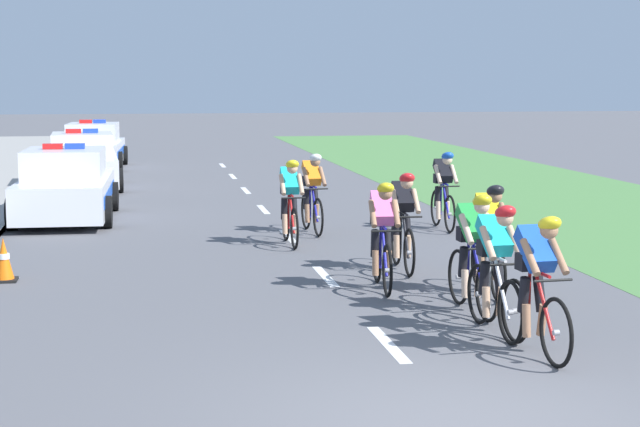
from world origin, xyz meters
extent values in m
plane|color=#56565B|center=(0.00, 0.00, 0.00)|extent=(160.00, 160.00, 0.00)
cube|color=#9E9E99|center=(-5.36, 14.00, 0.07)|extent=(0.16, 60.00, 0.13)
cube|color=#4C7F42|center=(7.38, 14.00, 0.00)|extent=(7.00, 60.00, 0.01)
cube|color=white|center=(0.00, 2.75, 0.00)|extent=(0.14, 1.60, 0.01)
cube|color=white|center=(0.00, 6.75, 0.00)|extent=(0.14, 1.60, 0.01)
cube|color=white|center=(0.00, 10.75, 0.00)|extent=(0.14, 1.60, 0.01)
cube|color=white|center=(0.00, 14.75, 0.00)|extent=(0.14, 1.60, 0.01)
cube|color=white|center=(0.00, 18.75, 0.00)|extent=(0.14, 1.60, 0.01)
cube|color=white|center=(0.00, 22.75, 0.00)|extent=(0.14, 1.60, 0.01)
cube|color=white|center=(0.00, 26.75, 0.00)|extent=(0.14, 1.60, 0.01)
torus|color=black|center=(1.46, 1.56, 0.36)|extent=(0.09, 0.73, 0.72)
cylinder|color=#99999E|center=(1.46, 1.56, 0.36)|extent=(0.06, 0.06, 0.06)
torus|color=black|center=(1.39, 2.56, 0.36)|extent=(0.09, 0.73, 0.72)
cylinder|color=#99999E|center=(1.39, 2.56, 0.36)|extent=(0.06, 0.06, 0.06)
cylinder|color=#B21919|center=(1.43, 2.01, 0.90)|extent=(0.07, 0.55, 0.04)
cylinder|color=#B21919|center=(1.44, 1.84, 0.58)|extent=(0.07, 0.48, 0.63)
cylinder|color=#B21919|center=(1.41, 2.21, 0.60)|extent=(0.04, 0.04, 0.65)
cylinder|color=black|center=(1.45, 1.66, 0.88)|extent=(0.42, 0.05, 0.03)
cube|color=black|center=(1.41, 2.21, 0.94)|extent=(0.11, 0.23, 0.05)
cube|color=blue|center=(1.42, 2.09, 1.14)|extent=(0.31, 0.56, 0.47)
cube|color=black|center=(1.41, 2.20, 0.98)|extent=(0.29, 0.22, 0.18)
cylinder|color=black|center=(1.51, 2.16, 0.64)|extent=(0.12, 0.23, 0.40)
cylinder|color=#9E7051|center=(1.51, 2.08, 0.37)|extent=(0.10, 0.16, 0.36)
cylinder|color=black|center=(1.33, 2.15, 0.64)|extent=(0.12, 0.18, 0.40)
cylinder|color=#9E7051|center=(1.33, 2.07, 0.37)|extent=(0.10, 0.13, 0.36)
cylinder|color=#9E7051|center=(1.60, 1.88, 1.09)|extent=(0.10, 0.41, 0.35)
cylinder|color=#9E7051|center=(1.28, 1.86, 1.09)|extent=(0.10, 0.41, 0.35)
sphere|color=#9E7051|center=(1.44, 1.79, 1.38)|extent=(0.19, 0.19, 0.19)
ellipsoid|color=yellow|center=(1.44, 1.78, 1.45)|extent=(0.25, 0.33, 0.24)
torus|color=black|center=(1.32, 2.51, 0.36)|extent=(0.07, 0.73, 0.72)
cylinder|color=#99999E|center=(1.32, 2.51, 0.36)|extent=(0.06, 0.06, 0.06)
torus|color=black|center=(1.29, 3.51, 0.36)|extent=(0.07, 0.73, 0.72)
cylinder|color=#99999E|center=(1.29, 3.51, 0.36)|extent=(0.06, 0.06, 0.06)
cylinder|color=white|center=(1.31, 2.96, 0.90)|extent=(0.05, 0.55, 0.04)
cylinder|color=white|center=(1.31, 2.78, 0.58)|extent=(0.05, 0.48, 0.63)
cylinder|color=white|center=(1.30, 3.16, 0.60)|extent=(0.04, 0.04, 0.65)
cylinder|color=black|center=(1.32, 2.61, 0.88)|extent=(0.42, 0.04, 0.03)
cube|color=black|center=(1.30, 3.16, 0.94)|extent=(0.11, 0.22, 0.05)
cube|color=#19B2B7|center=(1.30, 3.03, 1.14)|extent=(0.30, 0.56, 0.45)
cube|color=black|center=(1.30, 3.15, 0.98)|extent=(0.29, 0.21, 0.18)
cylinder|color=black|center=(1.39, 3.10, 0.64)|extent=(0.12, 0.23, 0.40)
cylinder|color=tan|center=(1.39, 3.02, 0.37)|extent=(0.09, 0.16, 0.36)
cylinder|color=black|center=(1.21, 3.10, 0.64)|extent=(0.12, 0.17, 0.40)
cylinder|color=tan|center=(1.21, 3.02, 0.37)|extent=(0.09, 0.13, 0.36)
cylinder|color=tan|center=(1.47, 2.82, 1.09)|extent=(0.09, 0.40, 0.35)
cylinder|color=tan|center=(1.15, 2.81, 1.09)|extent=(0.09, 0.40, 0.35)
sphere|color=tan|center=(1.31, 2.73, 1.38)|extent=(0.19, 0.19, 0.19)
ellipsoid|color=red|center=(1.31, 2.72, 1.45)|extent=(0.24, 0.32, 0.24)
torus|color=black|center=(1.41, 3.57, 0.36)|extent=(0.08, 0.73, 0.72)
cylinder|color=#99999E|center=(1.41, 3.57, 0.36)|extent=(0.06, 0.06, 0.06)
torus|color=black|center=(1.37, 4.57, 0.36)|extent=(0.08, 0.73, 0.72)
cylinder|color=#99999E|center=(1.37, 4.57, 0.36)|extent=(0.06, 0.06, 0.06)
cylinder|color=#1E1E99|center=(1.39, 4.02, 0.90)|extent=(0.06, 0.55, 0.04)
cylinder|color=#1E1E99|center=(1.40, 3.85, 0.58)|extent=(0.06, 0.48, 0.63)
cylinder|color=#1E1E99|center=(1.38, 4.22, 0.60)|extent=(0.04, 0.04, 0.65)
cylinder|color=black|center=(1.41, 3.67, 0.88)|extent=(0.42, 0.05, 0.03)
cube|color=black|center=(1.38, 4.22, 0.94)|extent=(0.11, 0.22, 0.05)
cube|color=green|center=(1.39, 4.10, 1.14)|extent=(0.30, 0.56, 0.45)
cube|color=black|center=(1.38, 4.21, 0.98)|extent=(0.29, 0.21, 0.18)
cylinder|color=black|center=(1.48, 4.17, 0.64)|extent=(0.12, 0.23, 0.40)
cylinder|color=beige|center=(1.48, 4.09, 0.37)|extent=(0.10, 0.16, 0.36)
cylinder|color=black|center=(1.30, 4.16, 0.64)|extent=(0.12, 0.17, 0.40)
cylinder|color=beige|center=(1.30, 4.08, 0.37)|extent=(0.10, 0.13, 0.36)
cylinder|color=beige|center=(1.56, 3.89, 1.09)|extent=(0.09, 0.40, 0.35)
cylinder|color=beige|center=(1.24, 3.88, 1.09)|extent=(0.09, 0.40, 0.35)
sphere|color=beige|center=(1.40, 3.80, 1.38)|extent=(0.19, 0.19, 0.19)
ellipsoid|color=yellow|center=(1.40, 3.79, 1.45)|extent=(0.24, 0.32, 0.24)
torus|color=black|center=(1.92, 4.61, 0.36)|extent=(0.09, 0.73, 0.72)
cylinder|color=#99999E|center=(1.92, 4.61, 0.36)|extent=(0.06, 0.06, 0.06)
torus|color=black|center=(1.98, 5.61, 0.36)|extent=(0.09, 0.73, 0.72)
cylinder|color=#99999E|center=(1.98, 5.61, 0.36)|extent=(0.06, 0.06, 0.06)
cylinder|color=silver|center=(1.95, 5.06, 0.90)|extent=(0.07, 0.55, 0.04)
cylinder|color=silver|center=(1.94, 4.89, 0.58)|extent=(0.07, 0.48, 0.63)
cylinder|color=silver|center=(1.96, 5.26, 0.60)|extent=(0.04, 0.04, 0.65)
cylinder|color=black|center=(1.93, 4.71, 0.88)|extent=(0.42, 0.05, 0.03)
cube|color=black|center=(1.96, 5.26, 0.94)|extent=(0.11, 0.23, 0.05)
cube|color=yellow|center=(1.95, 5.14, 1.14)|extent=(0.31, 0.56, 0.46)
cube|color=black|center=(1.96, 5.25, 0.98)|extent=(0.29, 0.22, 0.18)
cylinder|color=black|center=(2.05, 5.20, 0.64)|extent=(0.12, 0.23, 0.40)
cylinder|color=#9E7051|center=(2.04, 5.12, 0.37)|extent=(0.10, 0.16, 0.36)
cylinder|color=black|center=(1.87, 5.21, 0.64)|extent=(0.12, 0.18, 0.40)
cylinder|color=#9E7051|center=(1.86, 5.13, 0.37)|extent=(0.10, 0.13, 0.36)
cylinder|color=#9E7051|center=(2.10, 4.91, 1.09)|extent=(0.10, 0.41, 0.35)
cylinder|color=#9E7051|center=(1.78, 4.93, 1.09)|extent=(0.10, 0.41, 0.35)
sphere|color=#9E7051|center=(1.93, 4.84, 1.38)|extent=(0.19, 0.19, 0.19)
ellipsoid|color=black|center=(1.93, 4.83, 1.45)|extent=(0.25, 0.33, 0.24)
torus|color=black|center=(0.57, 5.17, 0.36)|extent=(0.10, 0.73, 0.72)
cylinder|color=#99999E|center=(0.57, 5.17, 0.36)|extent=(0.06, 0.06, 0.06)
torus|color=black|center=(0.65, 6.17, 0.36)|extent=(0.10, 0.73, 0.72)
cylinder|color=#99999E|center=(0.65, 6.17, 0.36)|extent=(0.06, 0.06, 0.06)
cylinder|color=#1E1E99|center=(0.60, 5.62, 0.90)|extent=(0.08, 0.55, 0.04)
cylinder|color=#1E1E99|center=(0.59, 5.45, 0.58)|extent=(0.08, 0.48, 0.63)
cylinder|color=#1E1E99|center=(0.62, 5.82, 0.60)|extent=(0.04, 0.04, 0.65)
cylinder|color=black|center=(0.57, 5.27, 0.88)|extent=(0.42, 0.06, 0.03)
cube|color=black|center=(0.62, 5.82, 0.94)|extent=(0.12, 0.23, 0.05)
cube|color=pink|center=(0.61, 5.70, 1.14)|extent=(0.32, 0.57, 0.46)
cube|color=black|center=(0.62, 5.81, 0.98)|extent=(0.30, 0.22, 0.18)
cylinder|color=black|center=(0.71, 5.75, 0.64)|extent=(0.13, 0.23, 0.40)
cylinder|color=#9E7051|center=(0.70, 5.67, 0.37)|extent=(0.10, 0.16, 0.36)
cylinder|color=black|center=(0.53, 5.77, 0.64)|extent=(0.12, 0.18, 0.40)
cylinder|color=#9E7051|center=(0.52, 5.69, 0.37)|extent=(0.10, 0.13, 0.36)
cylinder|color=#9E7051|center=(0.75, 5.47, 1.09)|extent=(0.11, 0.41, 0.35)
cylinder|color=#9E7051|center=(0.43, 5.50, 1.09)|extent=(0.11, 0.41, 0.35)
sphere|color=#9E7051|center=(0.59, 5.40, 1.38)|extent=(0.19, 0.19, 0.19)
ellipsoid|color=yellow|center=(0.58, 5.39, 1.45)|extent=(0.26, 0.33, 0.24)
torus|color=black|center=(1.22, 6.50, 0.36)|extent=(0.08, 0.73, 0.72)
cylinder|color=#99999E|center=(1.22, 6.50, 0.36)|extent=(0.06, 0.06, 0.06)
torus|color=black|center=(1.26, 7.50, 0.36)|extent=(0.08, 0.73, 0.72)
cylinder|color=#99999E|center=(1.26, 7.50, 0.36)|extent=(0.06, 0.06, 0.06)
cylinder|color=black|center=(1.24, 6.95, 0.90)|extent=(0.06, 0.55, 0.04)
cylinder|color=black|center=(1.23, 6.78, 0.58)|extent=(0.06, 0.48, 0.63)
cylinder|color=black|center=(1.25, 7.15, 0.60)|extent=(0.04, 0.04, 0.65)
cylinder|color=black|center=(1.22, 6.60, 0.88)|extent=(0.42, 0.05, 0.03)
cube|color=black|center=(1.25, 7.15, 0.94)|extent=(0.11, 0.22, 0.05)
cube|color=black|center=(1.24, 7.02, 1.14)|extent=(0.31, 0.56, 0.44)
cube|color=black|center=(1.25, 7.14, 0.98)|extent=(0.29, 0.21, 0.18)
cylinder|color=black|center=(1.33, 7.09, 0.64)|extent=(0.12, 0.23, 0.40)
cylinder|color=tan|center=(1.33, 7.01, 0.37)|extent=(0.10, 0.16, 0.36)
cylinder|color=black|center=(1.15, 7.09, 0.64)|extent=(0.12, 0.17, 0.40)
cylinder|color=tan|center=(1.15, 7.01, 0.37)|extent=(0.10, 0.13, 0.36)
cylinder|color=tan|center=(1.39, 6.80, 1.09)|extent=(0.10, 0.40, 0.35)
cylinder|color=tan|center=(1.07, 6.82, 1.09)|extent=(0.10, 0.40, 0.35)
sphere|color=tan|center=(1.23, 6.73, 1.38)|extent=(0.19, 0.19, 0.19)
ellipsoid|color=red|center=(1.23, 6.72, 1.45)|extent=(0.24, 0.33, 0.24)
torus|color=black|center=(-0.10, 9.23, 0.36)|extent=(0.05, 0.72, 0.72)
cylinder|color=#99999E|center=(-0.10, 9.23, 0.36)|extent=(0.06, 0.06, 0.06)
torus|color=black|center=(-0.11, 10.23, 0.36)|extent=(0.05, 0.72, 0.72)
cylinder|color=#99999E|center=(-0.11, 10.23, 0.36)|extent=(0.06, 0.06, 0.06)
cylinder|color=#B21919|center=(-0.10, 9.68, 0.90)|extent=(0.04, 0.55, 0.04)
cylinder|color=#B21919|center=(-0.10, 9.50, 0.58)|extent=(0.05, 0.48, 0.63)
cylinder|color=#B21919|center=(-0.11, 9.88, 0.60)|extent=(0.04, 0.04, 0.65)
cylinder|color=black|center=(-0.10, 9.33, 0.88)|extent=(0.42, 0.03, 0.03)
cube|color=black|center=(-0.11, 9.88, 0.94)|extent=(0.10, 0.22, 0.05)
cube|color=#19B2B7|center=(-0.11, 9.75, 1.14)|extent=(0.29, 0.54, 0.47)
cube|color=black|center=(-0.11, 9.87, 0.98)|extent=(0.28, 0.20, 0.18)
cylinder|color=black|center=(-0.02, 9.82, 0.64)|extent=(0.11, 0.22, 0.40)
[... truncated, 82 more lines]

